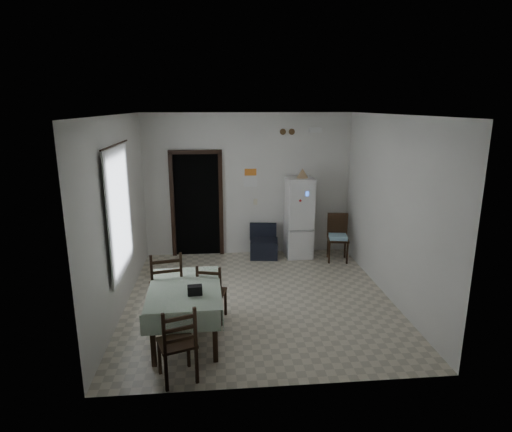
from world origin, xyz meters
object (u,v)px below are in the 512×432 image
(dining_table, at_px, (186,313))
(dining_chair_far_left, at_px, (166,285))
(navy_seat, at_px, (264,242))
(corner_chair, at_px, (338,238))
(dining_chair_far_right, at_px, (212,292))
(fridge, at_px, (299,218))
(dining_chair_near_head, at_px, (177,342))

(dining_table, relative_size, dining_chair_far_left, 1.30)
(navy_seat, bearing_deg, corner_chair, -6.23)
(dining_chair_far_left, bearing_deg, corner_chair, -156.98)
(dining_table, bearing_deg, dining_chair_far_right, 52.14)
(fridge, relative_size, dining_table, 1.17)
(corner_chair, height_order, dining_chair_near_head, corner_chair)
(dining_chair_far_right, distance_m, dining_chair_near_head, 1.42)
(navy_seat, xyz_separation_m, corner_chair, (1.44, -0.34, 0.14))
(fridge, distance_m, dining_chair_far_right, 3.13)
(fridge, distance_m, dining_table, 3.72)
(fridge, xyz_separation_m, dining_chair_far_left, (-2.40, -2.51, -0.28))
(dining_chair_far_left, bearing_deg, fridge, -145.49)
(navy_seat, xyz_separation_m, dining_chair_far_left, (-1.69, -2.51, 0.21))
(fridge, relative_size, corner_chair, 1.75)
(navy_seat, distance_m, dining_chair_far_left, 3.04)
(corner_chair, xyz_separation_m, dining_chair_near_head, (-2.87, -3.59, -0.00))
(navy_seat, relative_size, dining_chair_far_right, 0.76)
(dining_chair_far_left, relative_size, dining_chair_near_head, 1.16)
(corner_chair, bearing_deg, dining_table, -126.56)
(dining_chair_far_right, relative_size, dining_chair_near_head, 0.94)
(dining_chair_far_left, bearing_deg, dining_chair_near_head, 88.88)
(navy_seat, bearing_deg, dining_chair_far_left, -117.02)
(fridge, bearing_deg, navy_seat, 178.11)
(dining_table, distance_m, dining_chair_near_head, 0.89)
(corner_chair, bearing_deg, fridge, 164.91)
(corner_chair, distance_m, dining_chair_near_head, 4.59)
(navy_seat, distance_m, dining_table, 3.34)
(dining_chair_far_left, xyz_separation_m, dining_chair_far_right, (0.65, -0.05, -0.10))
(fridge, xyz_separation_m, dining_table, (-2.10, -3.04, -0.45))
(corner_chair, bearing_deg, dining_chair_far_right, -128.39)
(dining_chair_near_head, bearing_deg, fridge, -137.57)
(navy_seat, height_order, dining_table, dining_table)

